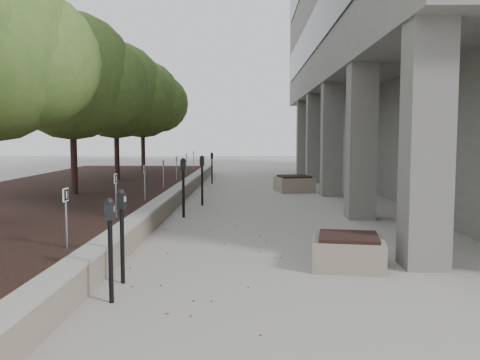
# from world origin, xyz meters

# --- Properties ---
(ground) EXTENTS (90.00, 90.00, 0.00)m
(ground) POSITION_xyz_m (0.00, 0.00, 0.00)
(ground) COLOR gray
(ground) RESTS_ON ground
(retaining_wall) EXTENTS (0.39, 26.00, 0.50)m
(retaining_wall) POSITION_xyz_m (-1.82, 9.00, 0.25)
(retaining_wall) COLOR gray
(retaining_wall) RESTS_ON ground
(planting_bed) EXTENTS (7.00, 26.00, 0.40)m
(planting_bed) POSITION_xyz_m (-5.50, 9.00, 0.20)
(planting_bed) COLOR black
(planting_bed) RESTS_ON ground
(crabapple_tree_3) EXTENTS (4.60, 4.00, 5.44)m
(crabapple_tree_3) POSITION_xyz_m (-4.80, 8.00, 3.12)
(crabapple_tree_3) COLOR #3F6024
(crabapple_tree_3) RESTS_ON planting_bed
(crabapple_tree_4) EXTENTS (4.60, 4.00, 5.44)m
(crabapple_tree_4) POSITION_xyz_m (-4.80, 13.00, 3.12)
(crabapple_tree_4) COLOR #3F6024
(crabapple_tree_4) RESTS_ON planting_bed
(crabapple_tree_5) EXTENTS (4.60, 4.00, 5.44)m
(crabapple_tree_5) POSITION_xyz_m (-4.80, 18.00, 3.12)
(crabapple_tree_5) COLOR #3F6024
(crabapple_tree_5) RESTS_ON planting_bed
(parking_sign_2) EXTENTS (0.04, 0.22, 0.96)m
(parking_sign_2) POSITION_xyz_m (-2.35, 0.50, 0.88)
(parking_sign_2) COLOR black
(parking_sign_2) RESTS_ON planting_bed
(parking_sign_3) EXTENTS (0.04, 0.22, 0.96)m
(parking_sign_3) POSITION_xyz_m (-2.35, 3.50, 0.88)
(parking_sign_3) COLOR black
(parking_sign_3) RESTS_ON planting_bed
(parking_sign_4) EXTENTS (0.04, 0.22, 0.96)m
(parking_sign_4) POSITION_xyz_m (-2.35, 6.50, 0.88)
(parking_sign_4) COLOR black
(parking_sign_4) RESTS_ON planting_bed
(parking_sign_5) EXTENTS (0.04, 0.22, 0.96)m
(parking_sign_5) POSITION_xyz_m (-2.35, 9.50, 0.88)
(parking_sign_5) COLOR black
(parking_sign_5) RESTS_ON planting_bed
(parking_sign_6) EXTENTS (0.04, 0.22, 0.96)m
(parking_sign_6) POSITION_xyz_m (-2.35, 12.50, 0.88)
(parking_sign_6) COLOR black
(parking_sign_6) RESTS_ON planting_bed
(parking_sign_7) EXTENTS (0.04, 0.22, 0.96)m
(parking_sign_7) POSITION_xyz_m (-2.35, 15.50, 0.88)
(parking_sign_7) COLOR black
(parking_sign_7) RESTS_ON planting_bed
(parking_sign_8) EXTENTS (0.04, 0.22, 0.96)m
(parking_sign_8) POSITION_xyz_m (-2.35, 18.50, 0.88)
(parking_sign_8) COLOR black
(parking_sign_8) RESTS_ON planting_bed
(parking_meter_1) EXTENTS (0.14, 0.11, 1.38)m
(parking_meter_1) POSITION_xyz_m (-1.27, -0.92, 0.69)
(parking_meter_1) COLOR black
(parking_meter_1) RESTS_ON ground
(parking_meter_2) EXTENTS (0.16, 0.14, 1.40)m
(parking_meter_2) POSITION_xyz_m (-1.34, -0.03, 0.70)
(parking_meter_2) COLOR black
(parking_meter_2) RESTS_ON ground
(parking_meter_3) EXTENTS (0.17, 0.13, 1.58)m
(parking_meter_3) POSITION_xyz_m (-1.23, 6.05, 0.79)
(parking_meter_3) COLOR black
(parking_meter_3) RESTS_ON ground
(parking_meter_4) EXTENTS (0.16, 0.12, 1.55)m
(parking_meter_4) POSITION_xyz_m (-0.96, 8.36, 0.78)
(parking_meter_4) COLOR black
(parking_meter_4) RESTS_ON ground
(parking_meter_5) EXTENTS (0.15, 0.11, 1.40)m
(parking_meter_5) POSITION_xyz_m (-1.19, 15.39, 0.70)
(parking_meter_5) COLOR black
(parking_meter_5) RESTS_ON ground
(planter_front) EXTENTS (1.31, 1.31, 0.54)m
(planter_front) POSITION_xyz_m (2.17, 1.00, 0.27)
(planter_front) COLOR gray
(planter_front) RESTS_ON ground
(planter_back) EXTENTS (1.56, 1.56, 0.62)m
(planter_back) POSITION_xyz_m (2.20, 12.33, 0.31)
(planter_back) COLOR gray
(planter_back) RESTS_ON ground
(berry_scatter) EXTENTS (3.30, 14.10, 0.02)m
(berry_scatter) POSITION_xyz_m (-0.10, 5.00, 0.01)
(berry_scatter) COLOR maroon
(berry_scatter) RESTS_ON ground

